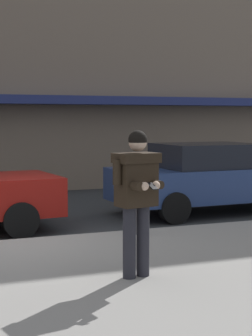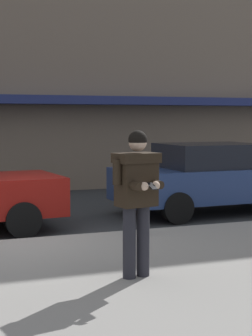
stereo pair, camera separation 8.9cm
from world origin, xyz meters
name	(u,v)px [view 2 (the right image)]	position (x,y,z in m)	size (l,w,h in m)	color
ground_plane	(0,246)	(0.00, 0.00, 0.00)	(80.00, 80.00, 0.00)	#2B2D30
sidewalk	(116,283)	(1.00, -2.85, 0.07)	(32.00, 5.30, 0.14)	gray
curb_paint_line	(59,240)	(1.00, 0.05, 0.00)	(28.00, 0.12, 0.01)	silver
parked_sedan_far	(215,177)	(4.90, 1.58, 0.79)	(4.54, 2.00, 1.54)	navy
man_texting_on_phone	(137,187)	(1.24, -2.94, 1.25)	(0.64, 0.63, 1.81)	#23232B
parking_meter	(140,186)	(2.23, -0.60, 0.97)	(0.12, 0.18, 1.27)	#4C4C51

